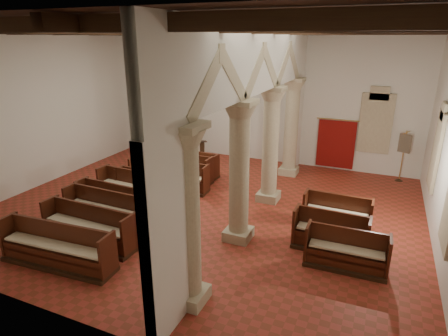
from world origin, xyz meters
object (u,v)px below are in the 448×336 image
Objects in this scene: lectern at (202,152)px; nave_pew_0 at (58,252)px; processional_banner at (402,163)px; pipe_organ at (173,125)px; aisle_pew_0 at (346,255)px.

lectern is 9.20m from nave_pew_0.
processional_banner is 0.66× the size of nave_pew_0.
pipe_organ is 10.70m from processional_banner.
processional_banner is 1.03× the size of aisle_pew_0.
nave_pew_0 is 1.58× the size of aisle_pew_0.
processional_banner is at bearing 47.20° from nave_pew_0.
lectern is at bearing 137.30° from aisle_pew_0.
nave_pew_0 reaches higher than aisle_pew_0.
pipe_organ is 2.14× the size of aisle_pew_0.
processional_banner reaches higher than aisle_pew_0.
pipe_organ is at bearing 140.69° from aisle_pew_0.
nave_pew_0 is at bearing -75.96° from pipe_organ.
lectern is 9.65m from aisle_pew_0.
nave_pew_0 is at bearing -105.16° from processional_banner.
nave_pew_0 is (-8.16, -10.10, -0.39)m from processional_banner.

